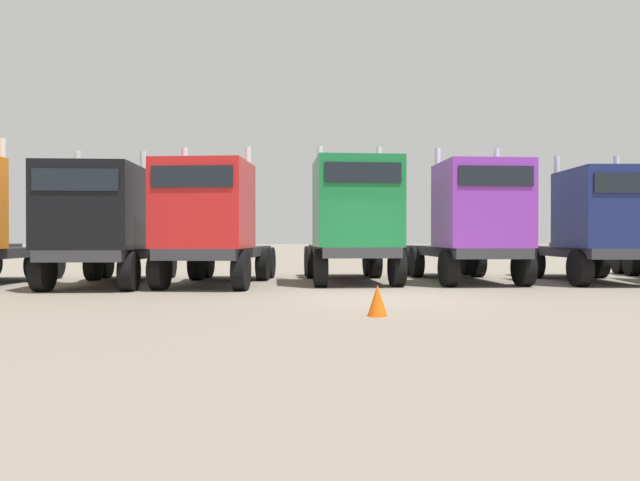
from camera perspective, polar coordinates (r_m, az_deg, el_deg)
The scene contains 7 objects.
ground at distance 13.03m, azimuth 6.45°, elevation -5.89°, with size 200.00×200.00×0.00m, color gray.
semi_truck_black at distance 16.81m, azimuth -21.51°, elevation 1.58°, with size 2.67×6.17×3.96m.
semi_truck_red at distance 16.11m, azimuth -11.15°, elevation 1.75°, with size 3.34×6.10×4.07m.
semi_truck_green at distance 16.89m, azimuth 3.45°, elevation 2.18°, with size 2.60×5.85×4.30m.
semi_truck_purple at distance 17.63m, azimuth 15.43°, elevation 1.79°, with size 2.60×6.20×4.21m.
semi_truck_navy at distance 18.99m, azimuth 26.75°, elevation 1.53°, with size 2.99×5.91×4.02m.
traffic_cone_mid at distance 10.03m, azimuth 5.92°, elevation -6.14°, with size 0.36×0.36×0.56m, color #F2590C.
Camera 1 is at (-2.45, -12.72, 1.41)m, focal length 31.17 mm.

